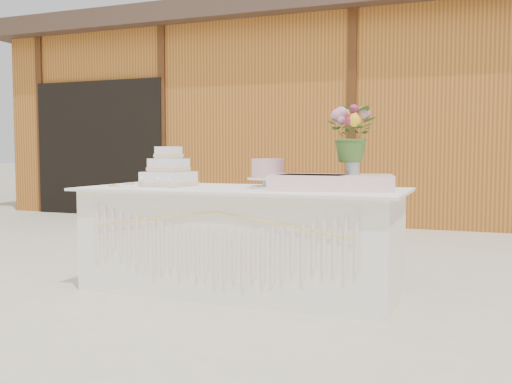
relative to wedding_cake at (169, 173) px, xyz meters
The scene contains 9 objects.
ground 1.06m from the wedding_cake, ahead, with size 80.00×80.00×0.00m, color beige.
barn 6.09m from the wedding_cake, 84.35° to the left, with size 12.60×4.60×3.30m.
cake_table 0.78m from the wedding_cake, ahead, with size 2.40×1.00×0.77m.
wedding_cake is the anchor object (origin of this frame).
pink_cake_stand 0.80m from the wedding_cake, ahead, with size 0.30×0.30×0.22m.
satin_runner 1.28m from the wedding_cake, ahead, with size 0.85×0.49×0.11m, color #FFCFCD.
flower_vase 1.42m from the wedding_cake, ahead, with size 0.10×0.10×0.14m, color silver.
bouquet 1.46m from the wedding_cake, ahead, with size 0.34×0.30×0.38m, color #3E6629.
loose_flowers 0.40m from the wedding_cake, behind, with size 0.16×0.38×0.02m, color pink, non-canonical shape.
Camera 1 is at (1.61, -3.89, 1.03)m, focal length 40.00 mm.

